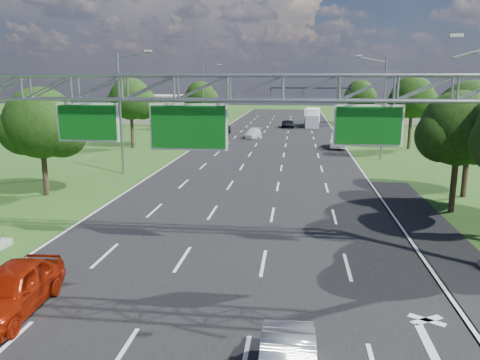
% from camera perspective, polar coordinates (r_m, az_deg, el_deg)
% --- Properties ---
extents(ground, '(220.00, 220.00, 0.00)m').
position_cam_1_polar(ground, '(38.55, 2.18, 0.41)').
color(ground, '#2A4B16').
rests_on(ground, ground).
extents(road, '(18.00, 180.00, 0.02)m').
position_cam_1_polar(road, '(38.55, 2.18, 0.41)').
color(road, black).
rests_on(road, ground).
extents(road_flare, '(3.00, 30.00, 0.02)m').
position_cam_1_polar(road_flare, '(24.06, 23.90, -7.94)').
color(road_flare, black).
rests_on(road_flare, ground).
extents(sign_gantry, '(23.50, 1.00, 9.56)m').
position_cam_1_polar(sign_gantry, '(19.83, -1.13, 9.42)').
color(sign_gantry, gray).
rests_on(sign_gantry, ground).
extents(traffic_signal, '(12.21, 0.24, 7.00)m').
position_cam_1_polar(traffic_signal, '(72.80, 10.54, 9.84)').
color(traffic_signal, black).
rests_on(traffic_signal, ground).
extents(streetlight_l_near, '(2.97, 0.22, 10.16)m').
position_cam_1_polar(streetlight_l_near, '(40.35, -14.15, 8.58)').
color(streetlight_l_near, gray).
rests_on(streetlight_l_near, ground).
extents(streetlight_l_far, '(2.97, 0.22, 10.16)m').
position_cam_1_polar(streetlight_l_far, '(74.07, -4.35, 10.37)').
color(streetlight_l_far, gray).
rests_on(streetlight_l_far, ground).
extents(streetlight_r_mid, '(2.97, 0.22, 10.16)m').
position_cam_1_polar(streetlight_r_mid, '(48.37, 16.90, 8.96)').
color(streetlight_r_mid, gray).
rests_on(streetlight_r_mid, ground).
extents(tree_verge_la, '(5.76, 4.80, 7.40)m').
position_cam_1_polar(tree_verge_la, '(34.34, -22.96, 6.05)').
color(tree_verge_la, '#2D2116').
rests_on(tree_verge_la, ground).
extents(tree_verge_lb, '(5.76, 4.80, 8.06)m').
position_cam_1_polar(tree_verge_lb, '(56.04, -13.09, 9.36)').
color(tree_verge_lb, '#2D2116').
rests_on(tree_verge_lb, ground).
extents(tree_verge_lc, '(5.76, 4.80, 7.62)m').
position_cam_1_polar(tree_verge_lc, '(79.34, -4.79, 10.04)').
color(tree_verge_lc, '#2D2116').
rests_on(tree_verge_lc, ground).
extents(tree_verge_rd, '(5.76, 4.80, 8.28)m').
position_cam_1_polar(tree_verge_rd, '(57.19, 20.32, 9.20)').
color(tree_verge_rd, '#2D2116').
rests_on(tree_verge_rd, ground).
extents(tree_verge_re, '(5.76, 4.80, 7.84)m').
position_cam_1_polar(tree_verge_re, '(86.40, 14.46, 10.02)').
color(tree_verge_re, '#2D2116').
rests_on(tree_verge_re, ground).
extents(building_left, '(14.00, 10.00, 5.00)m').
position_cam_1_polar(building_left, '(89.38, -9.49, 8.56)').
color(building_left, '#ACA290').
rests_on(building_left, ground).
extents(building_right, '(12.00, 9.00, 4.00)m').
position_cam_1_polar(building_right, '(92.21, 20.22, 7.78)').
color(building_right, '#ACA290').
rests_on(building_right, ground).
extents(red_coupe, '(2.25, 5.02, 1.68)m').
position_cam_1_polar(red_coupe, '(18.10, -26.12, -11.92)').
color(red_coupe, '#961B06').
rests_on(red_coupe, ground).
extents(car_queue_a, '(2.28, 4.46, 1.24)m').
position_cam_1_polar(car_queue_a, '(64.48, 1.61, 5.72)').
color(car_queue_a, white).
rests_on(car_queue_a, ground).
extents(car_queue_b, '(2.26, 4.50, 1.22)m').
position_cam_1_polar(car_queue_b, '(78.88, 5.86, 6.83)').
color(car_queue_b, black).
rests_on(car_queue_b, ground).
extents(car_queue_c, '(2.03, 4.66, 1.56)m').
position_cam_1_polar(car_queue_c, '(68.53, -2.03, 6.23)').
color(car_queue_c, black).
rests_on(car_queue_c, ground).
extents(car_queue_d, '(2.36, 5.19, 1.65)m').
position_cam_1_polar(car_queue_d, '(55.95, 11.94, 4.68)').
color(car_queue_d, silver).
rests_on(car_queue_d, ground).
extents(box_truck, '(2.87, 8.13, 3.01)m').
position_cam_1_polar(box_truck, '(81.33, 8.79, 7.50)').
color(box_truck, white).
rests_on(box_truck, ground).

